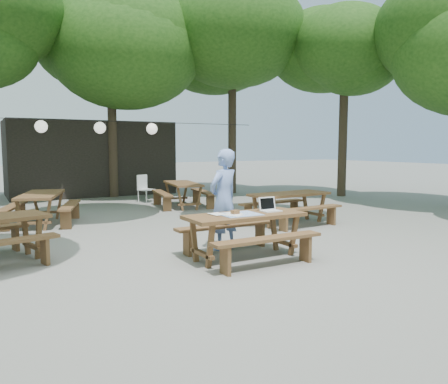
% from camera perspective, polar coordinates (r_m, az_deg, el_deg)
% --- Properties ---
extents(ground, '(80.00, 80.00, 0.00)m').
position_cam_1_polar(ground, '(7.99, -3.43, -7.48)').
color(ground, slate).
rests_on(ground, ground).
extents(pavilion, '(6.00, 3.00, 2.80)m').
position_cam_1_polar(pavilion, '(17.92, -17.11, 4.26)').
color(pavilion, black).
rests_on(pavilion, ground).
extents(main_picnic_table, '(2.00, 1.58, 0.75)m').
position_cam_1_polar(main_picnic_table, '(7.28, 2.75, -5.69)').
color(main_picnic_table, brown).
rests_on(main_picnic_table, ground).
extents(picnic_table_ne, '(2.05, 1.70, 0.75)m').
position_cam_1_polar(picnic_table_ne, '(10.62, 8.53, -2.05)').
color(picnic_table_ne, brown).
rests_on(picnic_table_ne, ground).
extents(picnic_table_far_w, '(2.09, 2.29, 0.75)m').
position_cam_1_polar(picnic_table_far_w, '(11.26, -22.74, -2.00)').
color(picnic_table_far_w, brown).
rests_on(picnic_table_far_w, ground).
extents(picnic_table_far_e, '(1.90, 2.15, 0.75)m').
position_cam_1_polar(picnic_table_far_e, '(13.48, -5.40, -0.31)').
color(picnic_table_far_e, brown).
rests_on(picnic_table_far_e, ground).
extents(woman, '(0.77, 0.63, 1.81)m').
position_cam_1_polar(woman, '(7.86, -0.05, -0.98)').
color(woman, '#7895DB').
rests_on(woman, ground).
extents(plastic_chair, '(0.58, 0.58, 0.90)m').
position_cam_1_polar(plastic_chair, '(14.98, -10.15, -0.25)').
color(plastic_chair, silver).
rests_on(plastic_chair, ground).
extents(laptop, '(0.33, 0.26, 0.24)m').
position_cam_1_polar(laptop, '(7.55, 5.92, -2.03)').
color(laptop, white).
rests_on(laptop, main_picnic_table).
extents(tabletop_clutter, '(0.78, 0.59, 0.08)m').
position_cam_1_polar(tabletop_clutter, '(7.15, 1.79, -2.86)').
color(tabletop_clutter, '#396EC2').
rests_on(tabletop_clutter, main_picnic_table).
extents(paper_lanterns, '(9.00, 0.34, 0.38)m').
position_cam_1_polar(paper_lanterns, '(13.38, -15.84, 8.09)').
color(paper_lanterns, black).
rests_on(paper_lanterns, ground).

